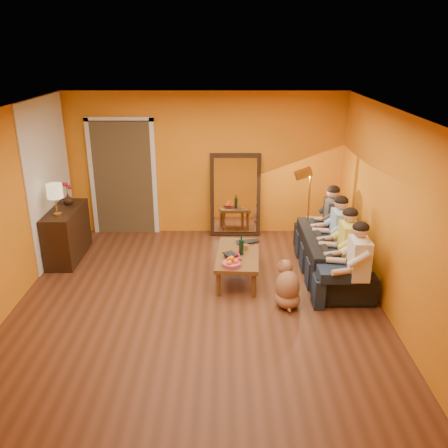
{
  "coord_description": "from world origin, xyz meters",
  "views": [
    {
      "loc": [
        0.37,
        -5.67,
        3.35
      ],
      "look_at": [
        0.35,
        0.5,
        1.0
      ],
      "focal_mm": 38.0,
      "sensor_mm": 36.0,
      "label": 1
    }
  ],
  "objects_px": {
    "coffee_table": "(238,266)",
    "wine_bottle": "(241,245)",
    "floor_lamp": "(308,212)",
    "sideboard": "(67,234)",
    "vase": "(68,199)",
    "person_far_right": "(332,221)",
    "person_mid_left": "(348,248)",
    "sofa": "(331,254)",
    "person_mid_right": "(340,234)",
    "tumbler": "(245,247)",
    "table_lamp": "(56,200)",
    "dog": "(288,284)",
    "person_far_left": "(358,265)",
    "mirror_frame": "(235,195)",
    "laptop": "(249,243)"
  },
  "relations": [
    {
      "from": "coffee_table",
      "to": "wine_bottle",
      "type": "bearing_deg",
      "value": -41.43
    },
    {
      "from": "floor_lamp",
      "to": "sideboard",
      "type": "bearing_deg",
      "value": -172.92
    },
    {
      "from": "floor_lamp",
      "to": "vase",
      "type": "xyz_separation_m",
      "value": [
        -4.0,
        -0.01,
        0.22
      ]
    },
    {
      "from": "person_far_right",
      "to": "vase",
      "type": "height_order",
      "value": "person_far_right"
    },
    {
      "from": "person_mid_left",
      "to": "sofa",
      "type": "bearing_deg",
      "value": 106.11
    },
    {
      "from": "vase",
      "to": "person_mid_right",
      "type": "bearing_deg",
      "value": -9.15
    },
    {
      "from": "sofa",
      "to": "vase",
      "type": "bearing_deg",
      "value": 79.26
    },
    {
      "from": "sideboard",
      "to": "tumbler",
      "type": "xyz_separation_m",
      "value": [
        2.91,
        -0.63,
        0.04
      ]
    },
    {
      "from": "table_lamp",
      "to": "person_mid_left",
      "type": "relative_size",
      "value": 0.42
    },
    {
      "from": "coffee_table",
      "to": "dog",
      "type": "bearing_deg",
      "value": -45.84
    },
    {
      "from": "sofa",
      "to": "person_far_left",
      "type": "distance_m",
      "value": 1.05
    },
    {
      "from": "floor_lamp",
      "to": "wine_bottle",
      "type": "height_order",
      "value": "floor_lamp"
    },
    {
      "from": "dog",
      "to": "person_mid_left",
      "type": "xyz_separation_m",
      "value": [
        0.92,
        0.52,
        0.29
      ]
    },
    {
      "from": "sideboard",
      "to": "floor_lamp",
      "type": "bearing_deg",
      "value": 3.69
    },
    {
      "from": "dog",
      "to": "table_lamp",
      "type": "bearing_deg",
      "value": 154.77
    },
    {
      "from": "sideboard",
      "to": "floor_lamp",
      "type": "relative_size",
      "value": 0.82
    },
    {
      "from": "person_mid_right",
      "to": "vase",
      "type": "xyz_separation_m",
      "value": [
        -4.37,
        0.7,
        0.33
      ]
    },
    {
      "from": "coffee_table",
      "to": "dog",
      "type": "distance_m",
      "value": 1.02
    },
    {
      "from": "sideboard",
      "to": "tumbler",
      "type": "height_order",
      "value": "sideboard"
    },
    {
      "from": "mirror_frame",
      "to": "dog",
      "type": "relative_size",
      "value": 2.39
    },
    {
      "from": "wine_bottle",
      "to": "tumbler",
      "type": "distance_m",
      "value": 0.22
    },
    {
      "from": "person_mid_right",
      "to": "person_mid_left",
      "type": "bearing_deg",
      "value": -90.0
    },
    {
      "from": "floor_lamp",
      "to": "tumbler",
      "type": "bearing_deg",
      "value": -137.12
    },
    {
      "from": "floor_lamp",
      "to": "dog",
      "type": "relative_size",
      "value": 2.27
    },
    {
      "from": "floor_lamp",
      "to": "dog",
      "type": "xyz_separation_m",
      "value": [
        -0.54,
        -1.78,
        -0.4
      ]
    },
    {
      "from": "tumbler",
      "to": "sideboard",
      "type": "bearing_deg",
      "value": 167.74
    },
    {
      "from": "person_far_left",
      "to": "person_far_right",
      "type": "distance_m",
      "value": 1.65
    },
    {
      "from": "person_far_right",
      "to": "dog",
      "type": "bearing_deg",
      "value": -119.54
    },
    {
      "from": "laptop",
      "to": "person_mid_left",
      "type": "bearing_deg",
      "value": -35.36
    },
    {
      "from": "coffee_table",
      "to": "wine_bottle",
      "type": "height_order",
      "value": "wine_bottle"
    },
    {
      "from": "person_far_right",
      "to": "sofa",
      "type": "bearing_deg",
      "value": -101.31
    },
    {
      "from": "dog",
      "to": "wine_bottle",
      "type": "distance_m",
      "value": 0.98
    },
    {
      "from": "person_mid_right",
      "to": "person_far_left",
      "type": "bearing_deg",
      "value": -90.0
    },
    {
      "from": "person_mid_left",
      "to": "person_mid_right",
      "type": "relative_size",
      "value": 1.0
    },
    {
      "from": "floor_lamp",
      "to": "laptop",
      "type": "xyz_separation_m",
      "value": [
        -1.02,
        -0.66,
        -0.29
      ]
    },
    {
      "from": "wine_bottle",
      "to": "person_mid_right",
      "type": "bearing_deg",
      "value": 12.89
    },
    {
      "from": "person_far_left",
      "to": "wine_bottle",
      "type": "bearing_deg",
      "value": 153.79
    },
    {
      "from": "tumbler",
      "to": "vase",
      "type": "bearing_deg",
      "value": 163.14
    },
    {
      "from": "person_far_right",
      "to": "tumbler",
      "type": "height_order",
      "value": "person_far_right"
    },
    {
      "from": "dog",
      "to": "laptop",
      "type": "xyz_separation_m",
      "value": [
        -0.48,
        1.12,
        0.12
      ]
    },
    {
      "from": "tumbler",
      "to": "person_mid_right",
      "type": "bearing_deg",
      "value": 7.02
    },
    {
      "from": "dog",
      "to": "wine_bottle",
      "type": "relative_size",
      "value": 2.05
    },
    {
      "from": "person_far_left",
      "to": "wine_bottle",
      "type": "xyz_separation_m",
      "value": [
        -1.53,
        0.75,
        -0.03
      ]
    },
    {
      "from": "mirror_frame",
      "to": "table_lamp",
      "type": "xyz_separation_m",
      "value": [
        -2.79,
        -1.38,
        0.34
      ]
    },
    {
      "from": "table_lamp",
      "to": "wine_bottle",
      "type": "xyz_separation_m",
      "value": [
        2.84,
        -0.5,
        -0.53
      ]
    },
    {
      "from": "sideboard",
      "to": "vase",
      "type": "distance_m",
      "value": 0.57
    },
    {
      "from": "person_mid_left",
      "to": "person_far_right",
      "type": "xyz_separation_m",
      "value": [
        0.0,
        1.1,
        0.0
      ]
    },
    {
      "from": "floor_lamp",
      "to": "person_mid_right",
      "type": "xyz_separation_m",
      "value": [
        0.37,
        -0.71,
        -0.11
      ]
    },
    {
      "from": "person_far_right",
      "to": "tumbler",
      "type": "bearing_deg",
      "value": -153.38
    },
    {
      "from": "mirror_frame",
      "to": "person_mid_right",
      "type": "height_order",
      "value": "mirror_frame"
    }
  ]
}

